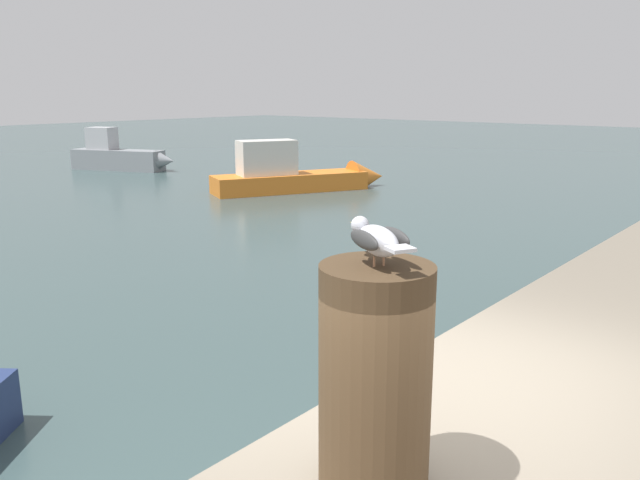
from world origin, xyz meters
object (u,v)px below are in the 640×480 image
object	(u,v)px
seagull	(377,239)
boat_grey	(121,156)
mooring_post	(375,378)
boat_orange	(302,175)

from	to	relation	value
seagull	boat_grey	bearing A→B (deg)	58.75
mooring_post	seagull	bearing A→B (deg)	63.07
mooring_post	boat_grey	xyz separation A→B (m)	(13.28, 21.88, -1.64)
seagull	boat_grey	xyz separation A→B (m)	(13.27, 21.88, -2.13)
mooring_post	seagull	xyz separation A→B (m)	(0.00, 0.01, 0.50)
boat_orange	boat_grey	bearing A→B (deg)	93.58
mooring_post	boat_orange	world-z (taller)	mooring_post
boat_orange	boat_grey	xyz separation A→B (m)	(-0.58, 9.34, 0.06)
boat_grey	boat_orange	bearing A→B (deg)	-86.42
seagull	boat_orange	size ratio (longest dim) A/B	0.06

